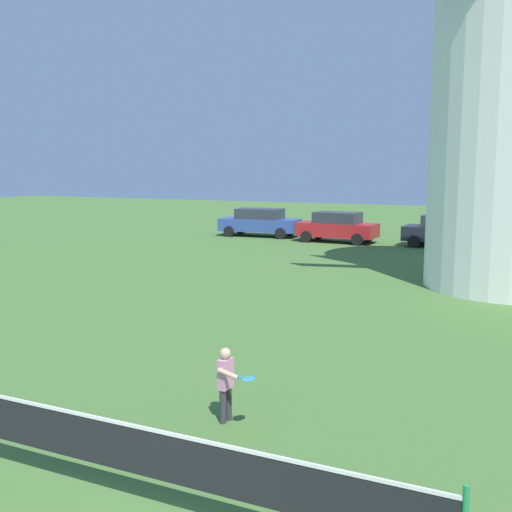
# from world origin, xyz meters

# --- Properties ---
(tennis_net) EXTENTS (6.00, 0.06, 1.10)m
(tennis_net) POSITION_xyz_m (0.31, 2.42, 0.69)
(tennis_net) COLOR #238E4C
(tennis_net) RESTS_ON ground_plane
(player_far) EXTENTS (0.68, 0.55, 1.16)m
(player_far) POSITION_xyz_m (-0.41, 4.91, 0.66)
(player_far) COLOR #333338
(player_far) RESTS_ON ground_plane
(parked_car_blue) EXTENTS (4.58, 2.14, 1.56)m
(parked_car_blue) POSITION_xyz_m (-10.51, 27.89, 0.81)
(parked_car_blue) COLOR #334C99
(parked_car_blue) RESTS_ON ground_plane
(parked_car_red) EXTENTS (4.12, 2.05, 1.56)m
(parked_car_red) POSITION_xyz_m (-5.74, 27.15, 0.81)
(parked_car_red) COLOR red
(parked_car_red) RESTS_ON ground_plane
(parked_car_black) EXTENTS (4.21, 2.07, 1.56)m
(parked_car_black) POSITION_xyz_m (-0.27, 27.36, 0.81)
(parked_car_black) COLOR #1E232D
(parked_car_black) RESTS_ON ground_plane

